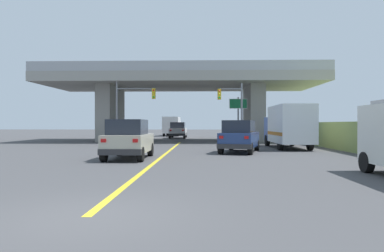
{
  "coord_description": "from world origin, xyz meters",
  "views": [
    {
      "loc": [
        2.24,
        -6.71,
        1.78
      ],
      "look_at": [
        1.34,
        22.44,
        1.63
      ],
      "focal_mm": 33.15,
      "sensor_mm": 36.0,
      "label": 1
    }
  ],
  "objects": [
    {
      "name": "box_truck",
      "position": [
        8.54,
        19.63,
        1.64
      ],
      "size": [
        2.33,
        7.27,
        3.12
      ],
      "color": "navy",
      "rests_on": "ground"
    },
    {
      "name": "suv_lead",
      "position": [
        -1.57,
        11.35,
        1.01
      ],
      "size": [
        2.01,
        4.28,
        2.02
      ],
      "color": "#B7B29E",
      "rests_on": "ground"
    },
    {
      "name": "ground",
      "position": [
        0.0,
        30.86,
        0.0
      ],
      "size": [
        160.0,
        160.0,
        0.0
      ],
      "primitive_type": "plane",
      "color": "#424244"
    },
    {
      "name": "traffic_signal_nearside",
      "position": [
        5.03,
        25.38,
        3.5
      ],
      "size": [
        2.27,
        0.36,
        5.48
      ],
      "color": "slate",
      "rests_on": "ground"
    },
    {
      "name": "sedan_oncoming",
      "position": [
        -0.93,
        38.36,
        1.02
      ],
      "size": [
        2.06,
        4.82,
        2.02
      ],
      "color": "silver",
      "rests_on": "ground"
    },
    {
      "name": "suv_crossing",
      "position": [
        4.56,
        15.7,
        1.01
      ],
      "size": [
        3.08,
        4.95,
        2.02
      ],
      "rotation": [
        0.0,
        0.0,
        -0.26
      ],
      "color": "navy",
      "rests_on": "ground"
    },
    {
      "name": "overpass_bridge",
      "position": [
        0.0,
        30.86,
        5.33
      ],
      "size": [
        28.16,
        10.93,
        7.58
      ],
      "color": "gray",
      "rests_on": "ground"
    },
    {
      "name": "lane_divider_stripe",
      "position": [
        0.0,
        13.89,
        0.0
      ],
      "size": [
        0.2,
        27.77,
        0.01
      ],
      "primitive_type": "cube",
      "color": "yellow",
      "rests_on": "ground"
    },
    {
      "name": "semi_truck_distant",
      "position": [
        -2.47,
        47.16,
        1.53
      ],
      "size": [
        2.33,
        7.35,
        2.86
      ],
      "color": "silver",
      "rests_on": "ground"
    },
    {
      "name": "traffic_signal_farside",
      "position": [
        -4.55,
        25.91,
        3.74
      ],
      "size": [
        3.69,
        0.36,
        5.95
      ],
      "color": "slate",
      "rests_on": "ground"
    },
    {
      "name": "highway_sign",
      "position": [
        5.72,
        28.26,
        3.3
      ],
      "size": [
        1.76,
        0.17,
        4.45
      ],
      "color": "#56595E",
      "rests_on": "ground"
    }
  ]
}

